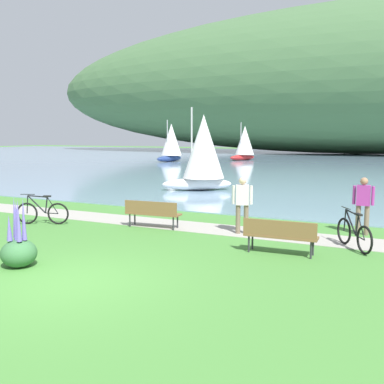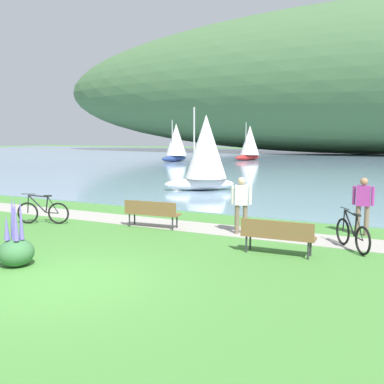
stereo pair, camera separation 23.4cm
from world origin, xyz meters
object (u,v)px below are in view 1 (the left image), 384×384
(park_bench_further_along, at_px, (280,234))
(person_at_shoreline, at_px, (363,202))
(sailboat_nearest_to_shore, at_px, (244,143))
(person_on_the_grass, at_px, (242,202))
(sailboat_toward_hillside, at_px, (203,152))
(sailboat_mid_bay, at_px, (171,142))
(bicycle_leaning_near_bench, at_px, (42,212))
(park_bench_near_camera, at_px, (152,212))
(bicycle_beside_path, at_px, (354,234))

(park_bench_further_along, xyz_separation_m, person_at_shoreline, (1.65, 3.22, 0.46))
(park_bench_further_along, bearing_deg, sailboat_nearest_to_shore, 110.07)
(person_on_the_grass, xyz_separation_m, sailboat_toward_hillside, (-5.32, 8.92, 1.12))
(sailboat_mid_bay, bearing_deg, person_on_the_grass, -58.34)
(sailboat_nearest_to_shore, bearing_deg, bicycle_leaning_near_bench, -80.78)
(bicycle_leaning_near_bench, bearing_deg, person_on_the_grass, 13.12)
(park_bench_further_along, height_order, bicycle_leaning_near_bench, bicycle_leaning_near_bench)
(sailboat_toward_hillside, bearing_deg, bicycle_leaning_near_bench, -96.21)
(person_at_shoreline, distance_m, sailboat_toward_hillside, 11.43)
(park_bench_near_camera, relative_size, bicycle_leaning_near_bench, 1.11)
(person_on_the_grass, distance_m, sailboat_toward_hillside, 10.45)
(park_bench_further_along, relative_size, bicycle_leaning_near_bench, 1.10)
(bicycle_leaning_near_bench, relative_size, sailboat_mid_bay, 0.35)
(park_bench_further_along, bearing_deg, bicycle_leaning_near_bench, 178.01)
(park_bench_further_along, xyz_separation_m, bicycle_beside_path, (1.59, 1.38, -0.12))
(park_bench_near_camera, bearing_deg, sailboat_nearest_to_shore, 104.65)
(park_bench_near_camera, distance_m, sailboat_mid_bay, 36.20)
(park_bench_further_along, distance_m, sailboat_nearest_to_shore, 42.06)
(bicycle_beside_path, distance_m, sailboat_mid_bay, 39.32)
(bicycle_beside_path, bearing_deg, bicycle_leaning_near_bench, -173.52)
(person_at_shoreline, height_order, sailboat_toward_hillside, sailboat_toward_hillside)
(park_bench_further_along, xyz_separation_m, person_on_the_grass, (-1.61, 1.79, 0.46))
(park_bench_further_along, distance_m, person_on_the_grass, 2.45)
(bicycle_leaning_near_bench, bearing_deg, person_at_shoreline, 16.86)
(sailboat_nearest_to_shore, height_order, sailboat_mid_bay, sailboat_mid_bay)
(park_bench_further_along, bearing_deg, person_on_the_grass, 131.98)
(park_bench_further_along, bearing_deg, bicycle_beside_path, 40.95)
(park_bench_near_camera, bearing_deg, park_bench_further_along, -16.74)
(bicycle_beside_path, height_order, person_at_shoreline, person_at_shoreline)
(sailboat_mid_bay, bearing_deg, park_bench_near_camera, -62.55)
(park_bench_near_camera, bearing_deg, bicycle_leaning_near_bench, -163.63)
(sailboat_mid_bay, xyz_separation_m, sailboat_toward_hillside, (14.19, -22.72, -0.14))
(sailboat_nearest_to_shore, bearing_deg, person_on_the_grass, -71.22)
(person_on_the_grass, bearing_deg, park_bench_near_camera, -171.11)
(bicycle_beside_path, xyz_separation_m, sailboat_toward_hillside, (-8.51, 9.33, 1.70))
(bicycle_leaning_near_bench, relative_size, person_at_shoreline, 0.97)
(person_on_the_grass, xyz_separation_m, sailboat_nearest_to_shore, (-12.82, 37.69, 1.17))
(bicycle_leaning_near_bench, height_order, bicycle_beside_path, same)
(park_bench_near_camera, distance_m, sailboat_nearest_to_shore, 39.45)
(park_bench_further_along, distance_m, sailboat_toward_hillside, 12.85)
(park_bench_further_along, xyz_separation_m, sailboat_mid_bay, (-21.12, 33.43, 1.72))
(bicycle_leaning_near_bench, xyz_separation_m, sailboat_nearest_to_shore, (-6.37, 39.20, 1.75))
(person_at_shoreline, bearing_deg, sailboat_toward_hillside, 138.87)
(sailboat_nearest_to_shore, relative_size, sailboat_mid_bay, 0.96)
(park_bench_near_camera, distance_m, sailboat_toward_hillside, 9.81)
(bicycle_beside_path, bearing_deg, sailboat_mid_bay, 125.32)
(bicycle_leaning_near_bench, distance_m, person_on_the_grass, 6.65)
(person_on_the_grass, relative_size, sailboat_mid_bay, 0.37)
(park_bench_further_along, distance_m, person_at_shoreline, 3.65)
(sailboat_nearest_to_shore, relative_size, sailboat_toward_hillside, 1.02)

